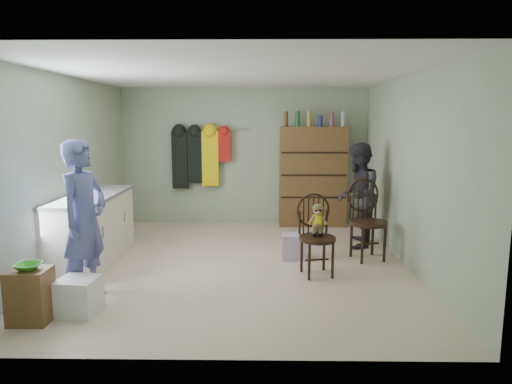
{
  "coord_description": "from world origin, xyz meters",
  "views": [
    {
      "loc": [
        0.35,
        -5.93,
        1.93
      ],
      "look_at": [
        0.25,
        0.2,
        0.95
      ],
      "focal_mm": 32.0,
      "sensor_mm": 36.0,
      "label": 1
    }
  ],
  "objects_px": {
    "counter": "(92,229)",
    "chair_far": "(366,216)",
    "dresser": "(313,176)",
    "chair_front": "(316,229)"
  },
  "relations": [
    {
      "from": "chair_front",
      "to": "dresser",
      "type": "relative_size",
      "value": 0.49
    },
    {
      "from": "chair_front",
      "to": "chair_far",
      "type": "relative_size",
      "value": 0.9
    },
    {
      "from": "counter",
      "to": "dresser",
      "type": "xyz_separation_m",
      "value": [
        3.2,
        2.3,
        0.44
      ]
    },
    {
      "from": "chair_front",
      "to": "dresser",
      "type": "xyz_separation_m",
      "value": [
        0.24,
        2.69,
        0.33
      ]
    },
    {
      "from": "chair_far",
      "to": "chair_front",
      "type": "bearing_deg",
      "value": -153.11
    },
    {
      "from": "counter",
      "to": "dresser",
      "type": "height_order",
      "value": "dresser"
    },
    {
      "from": "dresser",
      "to": "chair_far",
      "type": "bearing_deg",
      "value": -75.16
    },
    {
      "from": "counter",
      "to": "chair_front",
      "type": "bearing_deg",
      "value": -7.6
    },
    {
      "from": "counter",
      "to": "chair_far",
      "type": "bearing_deg",
      "value": 4.39
    },
    {
      "from": "counter",
      "to": "chair_far",
      "type": "height_order",
      "value": "chair_far"
    }
  ]
}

